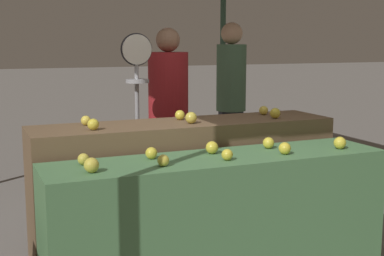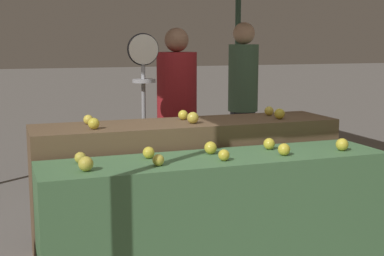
{
  "view_description": "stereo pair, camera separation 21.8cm",
  "coord_description": "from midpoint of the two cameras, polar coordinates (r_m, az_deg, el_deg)",
  "views": [
    {
      "loc": [
        -1.51,
        -3.09,
        1.59
      ],
      "look_at": [
        -0.07,
        0.3,
        0.99
      ],
      "focal_mm": 50.0,
      "sensor_mm": 36.0,
      "label": 1
    },
    {
      "loc": [
        -1.3,
        -3.17,
        1.59
      ],
      "look_at": [
        -0.07,
        0.3,
        0.99
      ],
      "focal_mm": 50.0,
      "sensor_mm": 36.0,
      "label": 2
    }
  ],
  "objects": [
    {
      "name": "display_counter_front",
      "position": [
        3.62,
        1.18,
        -9.59
      ],
      "size": [
        2.31,
        0.55,
        0.84
      ],
      "primitive_type": "cube",
      "color": "#4C7A4C",
      "rests_on": "ground_plane"
    },
    {
      "name": "person_customer_left",
      "position": [
        5.9,
        3.13,
        4.0
      ],
      "size": [
        0.37,
        0.37,
        1.79
      ],
      "rotation": [
        0.0,
        0.0,
        2.99
      ],
      "color": "#2D2D38",
      "rests_on": "ground_plane"
    },
    {
      "name": "apple_front_3",
      "position": [
        3.61,
        8.17,
        -2.17
      ],
      "size": [
        0.08,
        0.08,
        0.08
      ],
      "primitive_type": "sphere",
      "color": "gold",
      "rests_on": "display_counter_front"
    },
    {
      "name": "apple_back_4",
      "position": [
        4.12,
        -2.86,
        1.38
      ],
      "size": [
        0.08,
        0.08,
        0.08
      ],
      "primitive_type": "sphere",
      "color": "gold",
      "rests_on": "display_counter_back"
    },
    {
      "name": "apple_back_5",
      "position": [
        4.43,
        6.25,
        1.87
      ],
      "size": [
        0.07,
        0.07,
        0.07
      ],
      "primitive_type": "sphere",
      "color": "yellow",
      "rests_on": "display_counter_back"
    },
    {
      "name": "apple_front_0",
      "position": [
        3.15,
        -12.64,
        -3.9
      ],
      "size": [
        0.09,
        0.09,
        0.09
      ],
      "primitive_type": "sphere",
      "color": "gold",
      "rests_on": "display_counter_front"
    },
    {
      "name": "apple_back_1",
      "position": [
        3.93,
        -1.69,
        1.09
      ],
      "size": [
        0.09,
        0.09,
        0.09
      ],
      "primitive_type": "sphere",
      "color": "gold",
      "rests_on": "display_counter_back"
    },
    {
      "name": "apple_front_6",
      "position": [
        3.45,
        -6.17,
        -2.69
      ],
      "size": [
        0.08,
        0.08,
        0.08
      ],
      "primitive_type": "sphere",
      "color": "gold",
      "rests_on": "display_counter_front"
    },
    {
      "name": "apple_back_3",
      "position": [
        3.95,
        -12.82,
        0.78
      ],
      "size": [
        0.07,
        0.07,
        0.07
      ],
      "primitive_type": "sphere",
      "color": "yellow",
      "rests_on": "display_counter_back"
    },
    {
      "name": "apple_back_2",
      "position": [
        4.24,
        7.42,
        1.57
      ],
      "size": [
        0.08,
        0.08,
        0.08
      ],
      "primitive_type": "sphere",
      "color": "gold",
      "rests_on": "display_counter_back"
    },
    {
      "name": "produce_scale",
      "position": [
        4.62,
        -7.23,
        4.38
      ],
      "size": [
        0.28,
        0.2,
        1.66
      ],
      "color": "#99999E",
      "rests_on": "ground_plane"
    },
    {
      "name": "apple_front_2",
      "position": [
        3.39,
        1.94,
        -2.87
      ],
      "size": [
        0.07,
        0.07,
        0.07
      ],
      "primitive_type": "sphere",
      "color": "gold",
      "rests_on": "display_counter_front"
    },
    {
      "name": "apple_front_1",
      "position": [
        3.24,
        -5.01,
        -3.48
      ],
      "size": [
        0.07,
        0.07,
        0.07
      ],
      "primitive_type": "sphere",
      "color": "gold",
      "rests_on": "display_counter_front"
    },
    {
      "name": "apple_front_4",
      "position": [
        3.86,
        13.95,
        -1.55
      ],
      "size": [
        0.09,
        0.09,
        0.09
      ],
      "primitive_type": "sphere",
      "color": "gold",
      "rests_on": "display_counter_front"
    },
    {
      "name": "person_vendor_at_scale",
      "position": [
        5.07,
        -3.77,
        2.38
      ],
      "size": [
        0.51,
        0.51,
        1.72
      ],
      "rotation": [
        0.0,
        0.0,
        3.62
      ],
      "color": "#2D2D38",
      "rests_on": "ground_plane"
    },
    {
      "name": "apple_front_8",
      "position": [
        3.79,
        6.53,
        -1.6
      ],
      "size": [
        0.08,
        0.08,
        0.08
      ],
      "primitive_type": "sphere",
      "color": "gold",
      "rests_on": "display_counter_front"
    },
    {
      "name": "display_counter_back",
      "position": [
        4.13,
        -2.24,
        -6.14
      ],
      "size": [
        2.31,
        0.55,
        0.99
      ],
      "primitive_type": "cube",
      "color": "brown",
      "rests_on": "ground_plane"
    },
    {
      "name": "apple_front_7",
      "position": [
        3.59,
        0.4,
        -2.11
      ],
      "size": [
        0.09,
        0.09,
        0.09
      ],
      "primitive_type": "sphere",
      "color": "gold",
      "rests_on": "display_counter_front"
    },
    {
      "name": "apple_front_5",
      "position": [
        3.36,
        -13.34,
        -3.26
      ],
      "size": [
        0.07,
        0.07,
        0.07
      ],
      "primitive_type": "sphere",
      "color": "gold",
      "rests_on": "display_counter_front"
    },
    {
      "name": "apple_back_0",
      "position": [
        3.72,
        -12.16,
        0.37
      ],
      "size": [
        0.08,
        0.08,
        0.08
      ],
      "primitive_type": "sphere",
      "color": "gold",
      "rests_on": "display_counter_back"
    }
  ]
}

